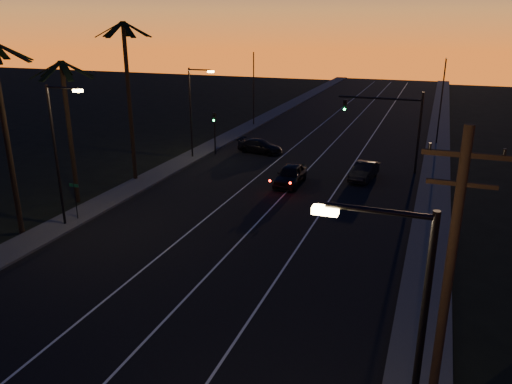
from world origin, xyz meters
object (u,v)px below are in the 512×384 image
at_px(utility_pole, 447,287).
at_px(lead_car, 290,175).
at_px(right_car, 364,171).
at_px(cross_car, 260,146).
at_px(signal_mast, 392,117).

distance_m(utility_pole, lead_car, 26.27).
relative_size(utility_pole, right_car, 2.24).
bearing_deg(right_car, cross_car, 154.07).
distance_m(utility_pole, right_car, 27.73).
relative_size(utility_pole, signal_mast, 1.41).
relative_size(right_car, cross_car, 0.92).
xyz_separation_m(utility_pole, right_car, (-6.02, 26.68, -4.60)).
bearing_deg(signal_mast, cross_car, 170.63).
relative_size(lead_car, right_car, 1.17).
relative_size(signal_mast, cross_car, 1.46).
bearing_deg(cross_car, right_car, -25.93).
xyz_separation_m(utility_pole, lead_car, (-11.38, 23.24, -4.50)).
distance_m(signal_mast, lead_car, 10.45).
xyz_separation_m(signal_mast, right_car, (-1.56, -3.31, -4.06)).
height_order(utility_pole, right_car, utility_pole).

